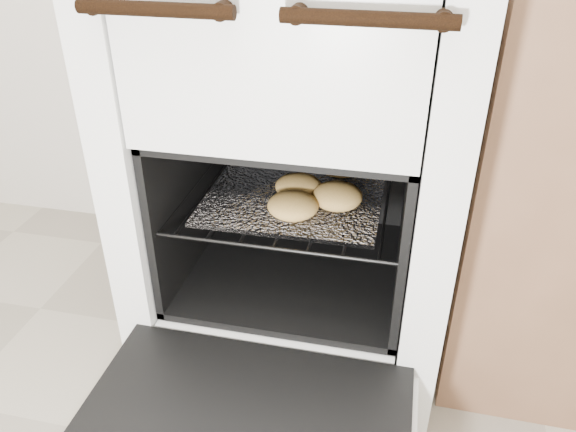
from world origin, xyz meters
The scene contains 4 objects.
stove centered at (0.07, 1.13, 0.50)m, with size 0.66×0.74×1.01m.
oven_rack centered at (0.07, 1.06, 0.45)m, with size 0.48×0.46×0.01m.
foil_sheet centered at (0.07, 1.04, 0.45)m, with size 0.38×0.33×0.01m, color silver.
baked_rolls centered at (0.12, 1.04, 0.48)m, with size 0.22×0.34×0.05m.
Camera 1 is at (0.29, -0.01, 1.04)m, focal length 35.00 mm.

